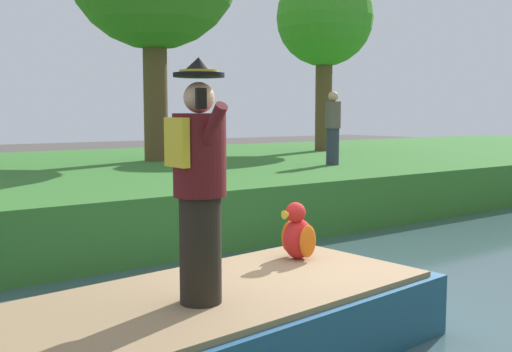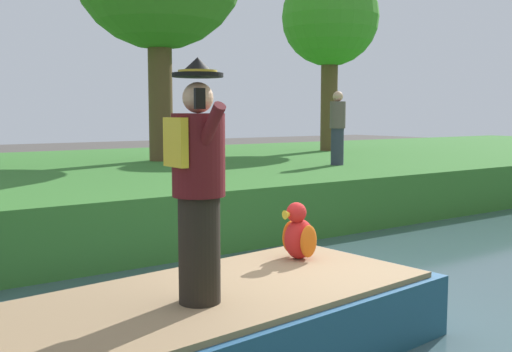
% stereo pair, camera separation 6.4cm
% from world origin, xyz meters
% --- Properties ---
extents(ground_plane, '(80.00, 80.00, 0.00)m').
position_xyz_m(ground_plane, '(0.00, 0.00, 0.00)').
color(ground_plane, '#4C4742').
extents(canal_water, '(6.38, 48.00, 0.10)m').
position_xyz_m(canal_water, '(0.00, 0.00, 0.05)').
color(canal_water, '#3D565B').
rests_on(canal_water, ground).
extents(grass_bank_near, '(10.98, 48.00, 1.03)m').
position_xyz_m(grass_bank_near, '(-8.68, 0.00, 0.51)').
color(grass_bank_near, '#38752D').
rests_on(grass_bank_near, ground).
extents(boat, '(2.19, 4.35, 0.61)m').
position_xyz_m(boat, '(0.00, -1.38, 0.40)').
color(boat, '#23517A').
rests_on(boat, canal_water).
extents(person_pirate, '(0.61, 0.42, 1.85)m').
position_xyz_m(person_pirate, '(0.19, -1.56, 1.64)').
color(person_pirate, black).
rests_on(person_pirate, boat).
extents(parrot_plush, '(0.36, 0.34, 0.57)m').
position_xyz_m(parrot_plush, '(-0.45, -0.06, 0.95)').
color(parrot_plush, red).
rests_on(parrot_plush, boat).
extents(tree_broad, '(2.88, 2.88, 5.41)m').
position_xyz_m(tree_broad, '(-9.49, 8.54, 4.92)').
color(tree_broad, brown).
rests_on(tree_broad, grass_bank_near).
extents(person_bystander, '(0.34, 0.34, 1.60)m').
position_xyz_m(person_bystander, '(-5.57, 5.23, 1.84)').
color(person_bystander, '#33384C').
rests_on(person_bystander, grass_bank_near).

